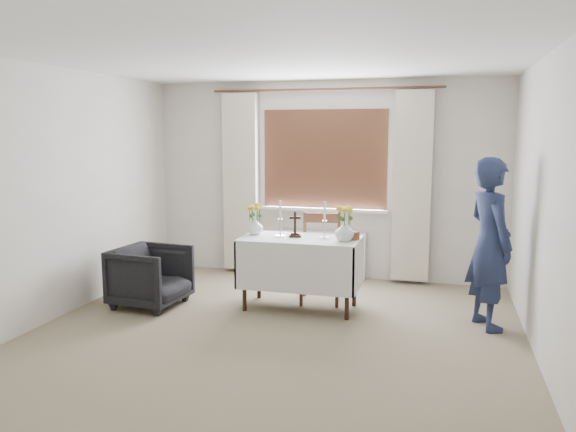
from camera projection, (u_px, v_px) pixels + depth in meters
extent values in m
plane|color=gray|center=(266.00, 344.00, 4.95)|extent=(5.00, 5.00, 0.00)
cube|color=silver|center=(300.00, 273.00, 5.91)|extent=(1.24, 0.64, 0.76)
imported|color=black|center=(151.00, 276.00, 6.01)|extent=(0.78, 0.76, 0.65)
imported|color=navy|center=(490.00, 244.00, 5.29)|extent=(0.60, 0.70, 1.63)
cube|color=silver|center=(323.00, 254.00, 7.21)|extent=(1.10, 0.10, 0.60)
imported|color=silver|center=(255.00, 226.00, 6.05)|extent=(0.19, 0.19, 0.18)
imported|color=silver|center=(344.00, 231.00, 5.67)|extent=(0.26, 0.26, 0.20)
cylinder|color=brown|center=(349.00, 235.00, 5.80)|extent=(0.26, 0.26, 0.08)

